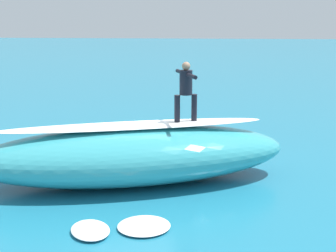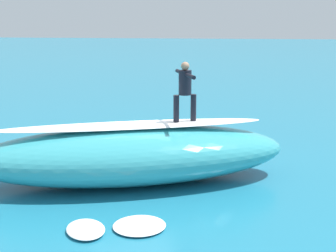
{
  "view_description": "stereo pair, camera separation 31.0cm",
  "coord_description": "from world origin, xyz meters",
  "px_view_note": "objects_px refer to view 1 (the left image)",
  "views": [
    {
      "loc": [
        -1.91,
        13.71,
        4.28
      ],
      "look_at": [
        -0.92,
        0.2,
        1.16
      ],
      "focal_mm": 55.1,
      "sensor_mm": 36.0,
      "label": 1
    },
    {
      "loc": [
        -2.22,
        13.68,
        4.28
      ],
      "look_at": [
        -0.92,
        0.2,
        1.16
      ],
      "focal_mm": 55.1,
      "sensor_mm": 36.0,
      "label": 2
    }
  ],
  "objects_px": {
    "surfboard_paddling": "(153,156)",
    "surfer_paddling": "(150,149)",
    "surfer_riding": "(186,87)",
    "surfboard_riding": "(186,123)"
  },
  "relations": [
    {
      "from": "surfboard_paddling",
      "to": "surfer_paddling",
      "type": "xyz_separation_m",
      "value": [
        0.11,
        -0.07,
        0.18
      ]
    },
    {
      "from": "surfer_riding",
      "to": "surfboard_paddling",
      "type": "bearing_deg",
      "value": -81.87
    },
    {
      "from": "surfer_riding",
      "to": "surfboard_paddling",
      "type": "xyz_separation_m",
      "value": [
        1.02,
        -1.84,
        -2.32
      ]
    },
    {
      "from": "surfboard_riding",
      "to": "surfboard_paddling",
      "type": "bearing_deg",
      "value": -81.87
    },
    {
      "from": "surfboard_riding",
      "to": "surfer_riding",
      "type": "distance_m",
      "value": 0.91
    },
    {
      "from": "surfboard_riding",
      "to": "surfboard_paddling",
      "type": "xyz_separation_m",
      "value": [
        1.02,
        -1.84,
        -1.41
      ]
    },
    {
      "from": "surfboard_riding",
      "to": "surfer_paddling",
      "type": "height_order",
      "value": "surfboard_riding"
    },
    {
      "from": "surfboard_paddling",
      "to": "surfer_riding",
      "type": "bearing_deg",
      "value": -26.82
    },
    {
      "from": "surfboard_paddling",
      "to": "surfer_paddling",
      "type": "relative_size",
      "value": 1.6
    },
    {
      "from": "surfboard_riding",
      "to": "surfer_paddling",
      "type": "xyz_separation_m",
      "value": [
        1.13,
        -1.91,
        -1.23
      ]
    }
  ]
}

